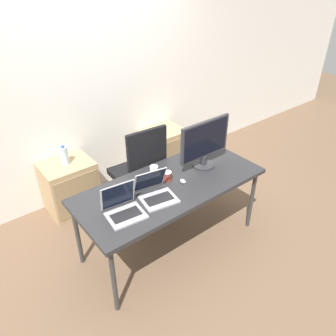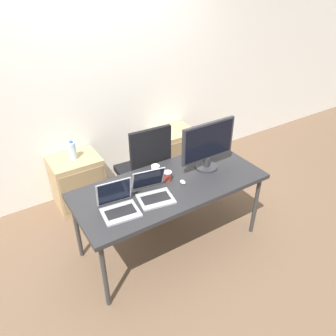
# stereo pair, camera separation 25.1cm
# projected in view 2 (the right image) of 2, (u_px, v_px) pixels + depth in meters

# --- Properties ---
(ground_plane) EXTENTS (14.00, 14.00, 0.00)m
(ground_plane) POSITION_uv_depth(u_px,v_px,m) (170.00, 242.00, 3.37)
(ground_plane) COLOR brown
(wall_back) EXTENTS (10.00, 0.05, 2.60)m
(wall_back) POSITION_uv_depth(u_px,v_px,m) (103.00, 83.00, 3.66)
(wall_back) COLOR silver
(wall_back) RESTS_ON ground_plane
(desk) EXTENTS (1.76, 0.77, 0.73)m
(desk) POSITION_uv_depth(u_px,v_px,m) (170.00, 188.00, 3.00)
(desk) COLOR #28282B
(desk) RESTS_ON ground_plane
(office_chair) EXTENTS (0.56, 0.57, 1.09)m
(office_chair) POSITION_uv_depth(u_px,v_px,m) (144.00, 178.00, 3.62)
(office_chair) COLOR #232326
(office_chair) RESTS_ON ground_plane
(cabinet_left) EXTENTS (0.54, 0.43, 0.60)m
(cabinet_left) POSITION_uv_depth(u_px,v_px,m) (78.00, 181.00, 3.77)
(cabinet_left) COLOR tan
(cabinet_left) RESTS_ON ground_plane
(cabinet_right) EXTENTS (0.54, 0.43, 0.60)m
(cabinet_right) POSITION_uv_depth(u_px,v_px,m) (173.00, 151.00, 4.37)
(cabinet_right) COLOR tan
(cabinet_right) RESTS_ON ground_plane
(water_bottle) EXTENTS (0.08, 0.08, 0.22)m
(water_bottle) POSITION_uv_depth(u_px,v_px,m) (72.00, 151.00, 3.56)
(water_bottle) COLOR silver
(water_bottle) RESTS_ON cabinet_left
(laptop_left) EXTENTS (0.33, 0.36, 0.23)m
(laptop_left) POSITION_uv_depth(u_px,v_px,m) (153.00, 192.00, 2.79)
(laptop_left) COLOR #ADADB2
(laptop_left) RESTS_ON desk
(laptop_right) EXTENTS (0.32, 0.30, 0.24)m
(laptop_right) POSITION_uv_depth(u_px,v_px,m) (118.00, 206.00, 2.63)
(laptop_right) COLOR #ADADB2
(laptop_right) RESTS_ON desk
(monitor) EXTENTS (0.58, 0.22, 0.48)m
(monitor) POSITION_uv_depth(u_px,v_px,m) (208.00, 145.00, 3.08)
(monitor) COLOR #2D2D33
(monitor) RESTS_ON desk
(mouse) EXTENTS (0.04, 0.07, 0.03)m
(mouse) POSITION_uv_depth(u_px,v_px,m) (183.00, 182.00, 2.97)
(mouse) COLOR silver
(mouse) RESTS_ON desk
(coffee_cup_white) EXTENTS (0.08, 0.08, 0.09)m
(coffee_cup_white) POSITION_uv_depth(u_px,v_px,m) (156.00, 170.00, 3.09)
(coffee_cup_white) COLOR white
(coffee_cup_white) RESTS_ON desk
(coffee_cup_brown) EXTENTS (0.08, 0.08, 0.09)m
(coffee_cup_brown) POSITION_uv_depth(u_px,v_px,m) (168.00, 176.00, 3.00)
(coffee_cup_brown) COLOR maroon
(coffee_cup_brown) RESTS_ON desk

